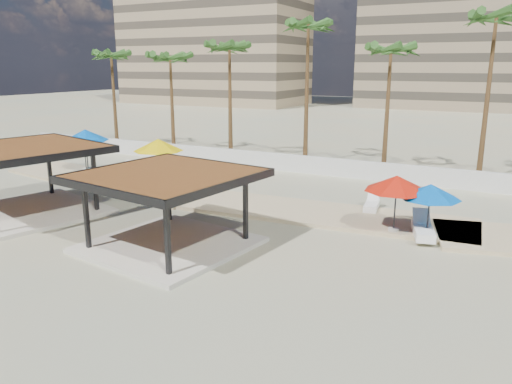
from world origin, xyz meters
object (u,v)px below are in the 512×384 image
lounger_c (423,230)px  umbrella_c (397,183)px  umbrella_a (85,135)px  lounger_a (120,173)px  lounger_b (372,205)px  pavilion_central (168,203)px  pavilion_west (23,174)px

lounger_c → umbrella_c: bearing=76.1°
umbrella_a → umbrella_c: 22.03m
umbrella_c → lounger_c: (1.23, 0.05, -1.92)m
lounger_c → lounger_a: bearing=65.7°
lounger_a → lounger_b: 16.48m
umbrella_c → lounger_a: size_ratio=1.43×
lounger_a → lounger_c: size_ratio=0.98×
pavilion_central → umbrella_a: 16.75m
pavilion_central → lounger_b: 10.81m
pavilion_west → lounger_c: 19.03m
lounger_b → lounger_c: bearing=-143.0°
umbrella_c → lounger_b: (-1.79, 3.06, -1.96)m
pavilion_west → lounger_a: 8.38m
pavilion_west → lounger_b: (15.16, 8.40, -1.69)m
umbrella_c → lounger_b: size_ratio=1.73×
pavilion_central → umbrella_c: 9.72m
lounger_a → umbrella_c: bearing=-101.3°
pavilion_west → umbrella_c: bearing=32.6°
lounger_c → umbrella_a: bearing=65.4°
umbrella_c → umbrella_a: bearing=171.1°
lounger_a → lounger_b: bearing=-91.6°
lounger_a → lounger_c: bearing=-100.6°
pavilion_central → pavilion_west: pavilion_west is taller
pavilion_west → umbrella_c: (16.94, 5.34, 0.27)m
umbrella_c → lounger_a: 18.58m
lounger_a → lounger_b: size_ratio=1.21×
lounger_b → umbrella_c: bearing=-157.8°
lounger_a → pavilion_west: bearing=-173.4°
pavilion_west → umbrella_a: size_ratio=2.46×
pavilion_west → lounger_a: size_ratio=3.44×
lounger_b → lounger_a: bearing=83.0°
umbrella_a → lounger_c: bearing=-8.3°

